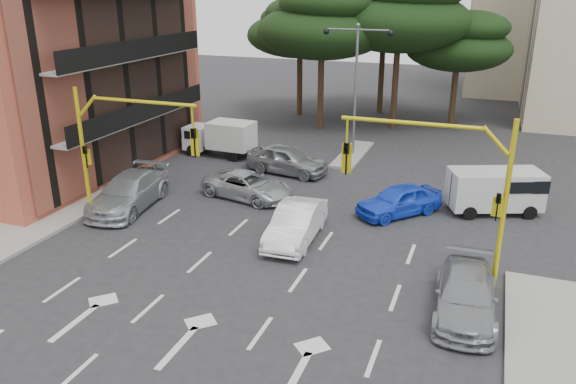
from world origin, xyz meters
name	(u,v)px	position (x,y,z in m)	size (l,w,h in m)	color
ground	(247,271)	(0.00, 0.00, 0.00)	(120.00, 120.00, 0.00)	#28282B
median_strip	(353,154)	(0.00, 16.00, 0.07)	(1.40, 6.00, 0.15)	gray
apartment_orange	(10,44)	(-17.95, 8.00, 6.85)	(15.19, 16.15, 13.70)	#AC4C36
apartment_beige_far	(565,3)	(12.95, 44.00, 8.35)	(16.20, 12.15, 16.70)	beige
pine_left_near	(323,21)	(-3.94, 21.96, 7.60)	(9.15, 9.15, 10.23)	#382616
pine_center	(401,11)	(1.06, 23.96, 8.30)	(9.98, 9.98, 11.16)	#382616
pine_left_far	(301,27)	(-6.94, 25.96, 6.91)	(8.32, 8.32, 9.30)	#382616
pine_right	(460,41)	(5.06, 25.96, 6.22)	(7.49, 7.49, 8.37)	#382616
pine_back	(385,17)	(-0.94, 28.96, 7.60)	(9.15, 9.15, 10.23)	#382616
signal_mast_right	(452,176)	(6.80, 1.99, 3.88)	(5.79, 0.37, 6.00)	yellow
signal_mast_left	(116,140)	(-6.80, 1.99, 3.88)	(5.79, 0.37, 6.00)	yellow
street_lamp_center	(356,67)	(0.00, 16.00, 5.43)	(4.16, 0.36, 7.77)	slate
car_white_hatch	(296,223)	(0.79, 3.17, 0.75)	(1.59, 4.57, 1.50)	white
car_blue_compact	(399,200)	(4.31, 7.41, 0.71)	(1.67, 4.14, 1.41)	blue
car_silver_wagon	(129,192)	(-7.83, 3.83, 0.79)	(2.22, 5.47, 1.59)	#A7ABAF
car_silver_cross_a	(247,185)	(-3.12, 7.00, 0.64)	(2.13, 4.62, 1.28)	#B0B3B8
car_silver_cross_b	(287,160)	(-2.62, 11.31, 0.80)	(1.88, 4.67, 1.59)	#909497
car_silver_parked	(466,295)	(7.75, -0.20, 0.68)	(1.90, 4.67, 1.35)	gray
van_white	(495,191)	(8.38, 9.22, 1.03)	(1.86, 4.12, 2.06)	silver
box_truck_a	(220,138)	(-7.73, 13.15, 1.10)	(1.87, 4.45, 2.19)	silver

